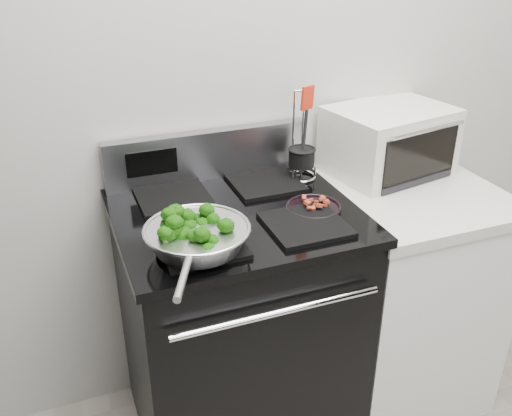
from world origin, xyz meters
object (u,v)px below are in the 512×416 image
gas_range (238,324)px  skillet (197,237)px  utensil_holder (301,162)px  bacon_plate (313,205)px  toaster_oven (389,140)px

gas_range → skillet: size_ratio=2.42×
utensil_holder → skillet: bearing=-161.9°
bacon_plate → utensil_holder: 0.26m
toaster_oven → bacon_plate: bearing=-161.0°
gas_range → bacon_plate: size_ratio=6.12×
bacon_plate → toaster_oven: toaster_oven is taller
skillet → toaster_oven: (0.87, 0.37, 0.05)m
skillet → bacon_plate: 0.45m
gas_range → utensil_holder: utensil_holder is taller
bacon_plate → utensil_holder: size_ratio=0.53×
gas_range → bacon_plate: (0.25, -0.08, 0.48)m
gas_range → toaster_oven: bearing=14.3°
gas_range → toaster_oven: toaster_oven is taller
toaster_oven → gas_range: bearing=-176.3°
bacon_plate → toaster_oven: (0.44, 0.25, 0.08)m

